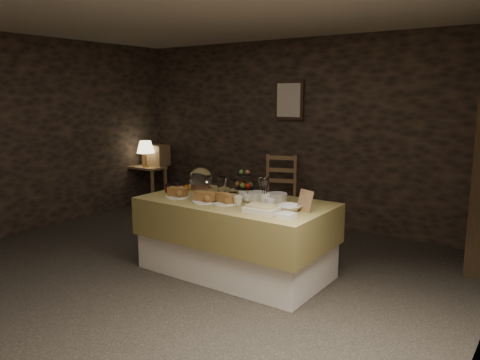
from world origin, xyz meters
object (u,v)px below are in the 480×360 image
Objects in this scene: buffet_table at (235,231)px; console_table at (147,174)px; fruit_stand at (244,184)px; chair at (281,195)px; wine_rack at (156,155)px; table_lamp at (145,147)px.

buffet_table is 3.33m from console_table.
buffet_table reaches higher than console_table.
console_table is at bearing 151.87° from buffet_table.
fruit_stand reaches higher than console_table.
console_table is 2.42m from chair.
buffet_table is 3.40m from wine_rack.
console_table is at bearing 155.28° from fruit_stand.
wine_rack is at bearing 90.00° from table_lamp.
console_table is (-2.93, 1.57, 0.09)m from buffet_table.
chair is 2.49× the size of fruit_stand.
buffet_table is at bearing -27.77° from table_lamp.
buffet_table is 3.30m from table_lamp.
buffet_table is at bearing -31.23° from wine_rack.
chair is (2.36, 0.09, -0.40)m from wine_rack.
console_table is at bearing 135.00° from table_lamp.
fruit_stand is (0.47, -1.59, 0.45)m from chair.
buffet_table is 6.28× the size of fruit_stand.
chair reaches higher than console_table.
table_lamp is at bearing -45.00° from console_table.
wine_rack is at bearing 151.97° from fruit_stand.
table_lamp is 0.55× the size of chair.
buffet_table is 1.91m from chair.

